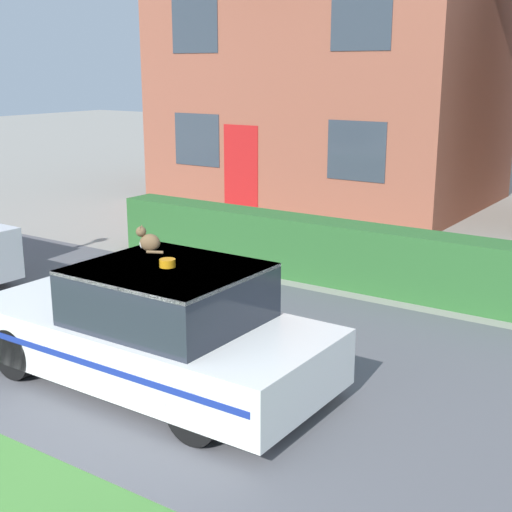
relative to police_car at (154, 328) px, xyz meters
name	(u,v)px	position (x,y,z in m)	size (l,w,h in m)	color
road_strip	(234,356)	(0.29, 1.09, -0.64)	(28.00, 5.66, 0.01)	#5B5B60
garden_hedge	(340,253)	(-0.09, 4.56, -0.14)	(8.85, 0.65, 1.02)	#2D662D
police_car	(154,328)	(0.00, 0.00, 0.00)	(4.20, 1.82, 1.46)	black
cat	(148,241)	(-0.17, 0.13, 0.94)	(0.35, 0.24, 0.29)	brown
house_left	(333,32)	(-4.08, 11.55, 3.68)	(8.48, 6.11, 8.49)	#93513D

